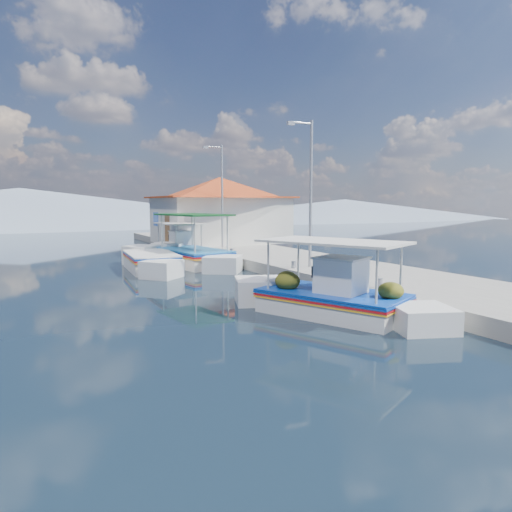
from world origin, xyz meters
name	(u,v)px	position (x,y,z in m)	size (l,w,h in m)	color
ground	(230,298)	(0.00, 0.00, 0.00)	(160.00, 160.00, 0.00)	black
quay	(286,261)	(5.90, 6.00, 0.25)	(5.00, 44.00, 0.50)	gray
bollards	(256,257)	(3.80, 5.25, 0.65)	(0.20, 17.20, 0.30)	#A5A8AD
main_caique	(331,299)	(1.55, -3.49, 0.45)	(3.91, 6.54, 2.35)	silver
caique_green_canopy	(193,257)	(1.74, 8.20, 0.43)	(3.05, 7.70, 2.91)	silver
caique_blue_hull	(150,263)	(-0.63, 7.65, 0.34)	(2.42, 6.98, 1.25)	silver
caique_far	(179,251)	(2.07, 11.40, 0.42)	(2.05, 6.44, 2.26)	silver
harbor_building	(220,209)	(6.20, 15.00, 2.78)	(10.49, 10.49, 4.40)	silver
lamp_post_near	(309,186)	(4.51, 2.00, 3.85)	(1.21, 0.14, 6.00)	#A5A8AD
lamp_post_far	(221,191)	(4.51, 11.00, 3.85)	(1.21, 0.14, 6.00)	#A5A8AD
mountain_ridge	(110,211)	(6.54, 56.00, 2.04)	(171.40, 96.00, 5.50)	gray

